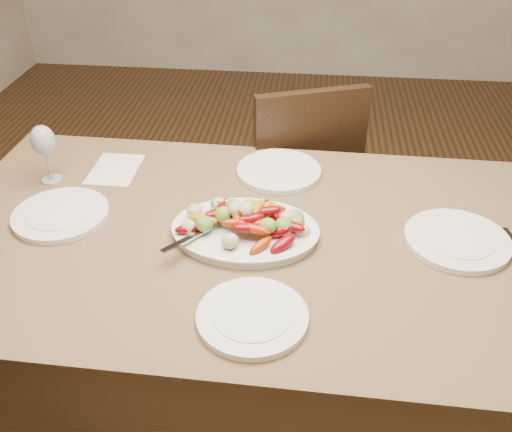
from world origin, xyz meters
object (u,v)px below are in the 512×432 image
Objects in this scene: dining_table at (256,330)px; serving_platter at (245,233)px; plate_left at (61,215)px; plate_near at (252,317)px; plate_far at (279,171)px; plate_right at (457,240)px; chair_far at (292,181)px; wine_glass at (46,152)px.

serving_platter is (-0.03, -0.01, 0.39)m from dining_table.
dining_table is at bearing -1.99° from plate_left.
dining_table is 0.51m from plate_near.
plate_right is at bearing -32.12° from plate_far.
plate_right reaches higher than dining_table.
chair_far is 2.38× the size of serving_platter.
serving_platter is 1.44× the size of plate_left.
plate_near is (-0.04, -1.10, 0.29)m from chair_far.
dining_table is 0.78m from chair_far.
serving_platter is 0.58m from plate_right.
dining_table is at bearing 22.55° from serving_platter.
serving_platter is at bearing -19.30° from wine_glass.
serving_platter is at bearing -3.34° from plate_left.
plate_right is at bearing 34.00° from plate_near.
serving_platter is at bearing 62.23° from chair_far.
serving_platter is 0.70m from wine_glass.
chair_far is 0.94m from plate_right.
wine_glass reaches higher than dining_table.
plate_left reaches higher than dining_table.
chair_far is 3.64× the size of plate_near.
chair_far is (0.07, 0.77, 0.10)m from dining_table.
wine_glass reaches higher than plate_left.
plate_near is at bearing -85.21° from dining_table.
wine_glass reaches higher than plate_far.
plate_far is 1.35× the size of wine_glass.
serving_platter is 1.44× the size of plate_far.
dining_table is 7.05× the size of plate_near.
chair_far is 1.14m from plate_near.
plate_right is at bearing 3.07° from serving_platter.
plate_near is (0.03, -0.33, 0.39)m from dining_table.
plate_near is at bearing -90.86° from plate_far.
plate_far is (0.04, 0.34, 0.39)m from dining_table.
plate_near is at bearing -146.00° from plate_right.
plate_left is at bearing 28.59° from chair_far.
dining_table is at bearing 64.25° from chair_far.
plate_right is 0.61m from plate_far.
serving_platter reaches higher than plate_far.
dining_table is 8.98× the size of wine_glass.
plate_far is at bearing 147.88° from plate_right.
plate_left is at bearing 176.66° from serving_platter.
wine_glass is (-0.69, 0.22, 0.48)m from dining_table.
plate_left is 0.97× the size of plate_right.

